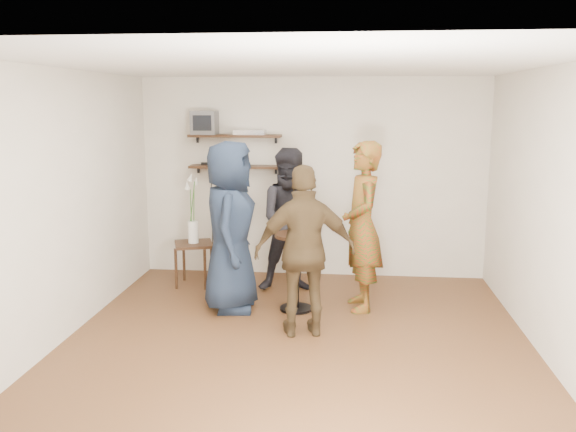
# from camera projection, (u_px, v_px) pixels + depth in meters

# --- Properties ---
(room) EXTENTS (4.58, 5.08, 2.68)m
(room) POSITION_uv_depth(u_px,v_px,m) (296.00, 211.00, 5.54)
(room) COLOR #472817
(room) RESTS_ON ground
(shelf_upper) EXTENTS (1.20, 0.25, 0.04)m
(shelf_upper) POSITION_uv_depth(u_px,v_px,m) (235.00, 136.00, 7.86)
(shelf_upper) COLOR black
(shelf_upper) RESTS_ON room
(shelf_lower) EXTENTS (1.20, 0.25, 0.04)m
(shelf_lower) POSITION_uv_depth(u_px,v_px,m) (235.00, 167.00, 7.93)
(shelf_lower) COLOR black
(shelf_lower) RESTS_ON room
(crt_monitor) EXTENTS (0.32, 0.30, 0.30)m
(crt_monitor) POSITION_uv_depth(u_px,v_px,m) (205.00, 123.00, 7.86)
(crt_monitor) COLOR #59595B
(crt_monitor) RESTS_ON shelf_upper
(dvd_deck) EXTENTS (0.40, 0.24, 0.06)m
(dvd_deck) POSITION_uv_depth(u_px,v_px,m) (250.00, 132.00, 7.83)
(dvd_deck) COLOR silver
(dvd_deck) RESTS_ON shelf_upper
(radio) EXTENTS (0.22, 0.10, 0.10)m
(radio) POSITION_uv_depth(u_px,v_px,m) (240.00, 162.00, 7.91)
(radio) COLOR black
(radio) RESTS_ON shelf_lower
(power_strip) EXTENTS (0.30, 0.05, 0.03)m
(power_strip) POSITION_uv_depth(u_px,v_px,m) (213.00, 164.00, 8.00)
(power_strip) COLOR black
(power_strip) RESTS_ON shelf_lower
(side_table) EXTENTS (0.57, 0.57, 0.55)m
(side_table) POSITION_uv_depth(u_px,v_px,m) (194.00, 250.00, 7.63)
(side_table) COLOR black
(side_table) RESTS_ON room
(vase_lilies) EXTENTS (0.19, 0.19, 0.90)m
(vase_lilies) POSITION_uv_depth(u_px,v_px,m) (193.00, 221.00, 7.56)
(vase_lilies) COLOR white
(vase_lilies) RESTS_ON side_table
(drinks_table) EXTENTS (0.47, 0.47, 0.87)m
(drinks_table) POSITION_uv_depth(u_px,v_px,m) (296.00, 261.00, 6.69)
(drinks_table) COLOR black
(drinks_table) RESTS_ON room
(wine_glass_fl) EXTENTS (0.07, 0.07, 0.22)m
(wine_glass_fl) POSITION_uv_depth(u_px,v_px,m) (290.00, 220.00, 6.59)
(wine_glass_fl) COLOR silver
(wine_glass_fl) RESTS_ON drinks_table
(wine_glass_fr) EXTENTS (0.07, 0.07, 0.21)m
(wine_glass_fr) POSITION_uv_depth(u_px,v_px,m) (302.00, 222.00, 6.58)
(wine_glass_fr) COLOR silver
(wine_glass_fr) RESTS_ON drinks_table
(wine_glass_bl) EXTENTS (0.07, 0.07, 0.22)m
(wine_glass_bl) POSITION_uv_depth(u_px,v_px,m) (294.00, 219.00, 6.66)
(wine_glass_bl) COLOR silver
(wine_glass_bl) RESTS_ON drinks_table
(wine_glass_br) EXTENTS (0.06, 0.06, 0.19)m
(wine_glass_br) POSITION_uv_depth(u_px,v_px,m) (298.00, 222.00, 6.62)
(wine_glass_br) COLOR silver
(wine_glass_br) RESTS_ON drinks_table
(person_plaid) EXTENTS (0.56, 0.75, 1.87)m
(person_plaid) POSITION_uv_depth(u_px,v_px,m) (362.00, 226.00, 6.68)
(person_plaid) COLOR #9E2512
(person_plaid) RESTS_ON room
(person_dark) EXTENTS (0.94, 0.78, 1.75)m
(person_dark) POSITION_uv_depth(u_px,v_px,m) (293.00, 220.00, 7.35)
(person_dark) COLOR black
(person_dark) RESTS_ON room
(person_navy) EXTENTS (0.65, 0.95, 1.87)m
(person_navy) POSITION_uv_depth(u_px,v_px,m) (230.00, 227.00, 6.66)
(person_navy) COLOR #162033
(person_navy) RESTS_ON room
(person_brown) EXTENTS (1.06, 0.61, 1.69)m
(person_brown) POSITION_uv_depth(u_px,v_px,m) (305.00, 251.00, 5.93)
(person_brown) COLOR #41301B
(person_brown) RESTS_ON room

